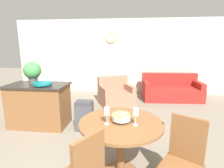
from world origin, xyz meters
name	(u,v)px	position (x,y,z in m)	size (l,w,h in m)	color
wall_back	(122,57)	(0.00, 5.34, 1.35)	(8.00, 0.09, 2.70)	beige
dining_table	(121,134)	(0.25, 0.93, 0.60)	(1.10, 1.10, 0.77)	brown
dining_chair_near_right	(183,158)	(0.96, 0.60, 0.53)	(0.58, 0.58, 0.98)	brown
fruit_bowl	(121,117)	(0.25, 0.93, 0.84)	(0.25, 0.25, 0.13)	#B7B29E
wine_glass_left	(107,112)	(0.07, 0.84, 0.94)	(0.07, 0.07, 0.22)	silver
wine_glass_right	(136,113)	(0.43, 0.85, 0.94)	(0.07, 0.07, 0.22)	silver
kitchen_island	(39,105)	(-1.64, 2.26, 0.47)	(1.27, 0.72, 0.94)	brown
teal_bowl	(43,84)	(-1.45, 2.14, 0.98)	(0.38, 0.38, 0.07)	#147A7F
potted_plant	(32,71)	(-1.80, 2.38, 1.20)	(0.37, 0.37, 0.47)	#4C4C51
trash_bin	(84,116)	(-0.59, 2.15, 0.31)	(0.35, 0.27, 0.63)	#47474C
couch	(171,91)	(1.69, 4.62, 0.29)	(1.90, 1.02, 0.83)	maroon
armchair	(116,95)	(-0.09, 3.89, 0.28)	(1.22, 1.18, 0.82)	#A87056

